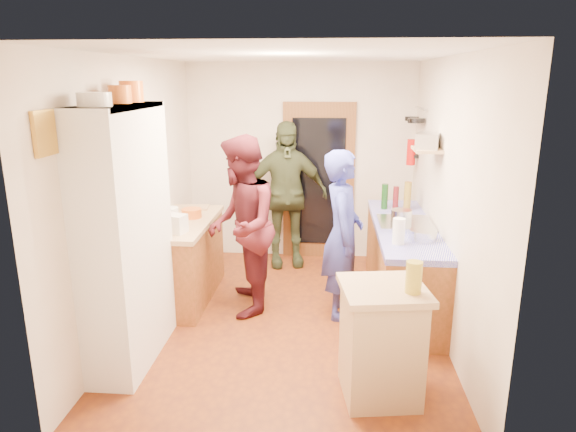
# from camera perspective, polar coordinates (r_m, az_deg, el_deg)

# --- Properties ---
(floor) EXTENTS (3.00, 4.00, 0.02)m
(floor) POSITION_cam_1_polar(r_m,az_deg,el_deg) (5.39, -0.02, -11.46)
(floor) COLOR brown
(floor) RESTS_ON ground
(ceiling) EXTENTS (3.00, 4.00, 0.02)m
(ceiling) POSITION_cam_1_polar(r_m,az_deg,el_deg) (4.82, -0.02, 17.60)
(ceiling) COLOR silver
(ceiling) RESTS_ON ground
(wall_back) EXTENTS (3.00, 0.02, 2.60)m
(wall_back) POSITION_cam_1_polar(r_m,az_deg,el_deg) (6.91, 1.36, 5.96)
(wall_back) COLOR beige
(wall_back) RESTS_ON ground
(wall_front) EXTENTS (3.00, 0.02, 2.60)m
(wall_front) POSITION_cam_1_polar(r_m,az_deg,el_deg) (3.03, -3.16, -6.25)
(wall_front) COLOR beige
(wall_front) RESTS_ON ground
(wall_left) EXTENTS (0.02, 4.00, 2.60)m
(wall_left) POSITION_cam_1_polar(r_m,az_deg,el_deg) (5.28, -16.58, 2.45)
(wall_left) COLOR beige
(wall_left) RESTS_ON ground
(wall_right) EXTENTS (0.02, 4.00, 2.60)m
(wall_right) POSITION_cam_1_polar(r_m,az_deg,el_deg) (5.05, 17.32, 1.83)
(wall_right) COLOR beige
(wall_right) RESTS_ON ground
(door_frame) EXTENTS (0.95, 0.06, 2.10)m
(door_frame) POSITION_cam_1_polar(r_m,az_deg,el_deg) (6.91, 3.40, 3.82)
(door_frame) COLOR brown
(door_frame) RESTS_ON ground
(door_glass) EXTENTS (0.70, 0.02, 1.70)m
(door_glass) POSITION_cam_1_polar(r_m,az_deg,el_deg) (6.87, 3.39, 3.76)
(door_glass) COLOR black
(door_glass) RESTS_ON door_frame
(hutch_body) EXTENTS (0.40, 1.20, 2.20)m
(hutch_body) POSITION_cam_1_polar(r_m,az_deg,el_deg) (4.54, -17.48, -2.27)
(hutch_body) COLOR silver
(hutch_body) RESTS_ON ground
(hutch_top_shelf) EXTENTS (0.40, 1.14, 0.04)m
(hutch_top_shelf) POSITION_cam_1_polar(r_m,az_deg,el_deg) (4.35, -18.62, 11.43)
(hutch_top_shelf) COLOR silver
(hutch_top_shelf) RESTS_ON hutch_body
(plate_stack) EXTENTS (0.24, 0.24, 0.10)m
(plate_stack) POSITION_cam_1_polar(r_m,az_deg,el_deg) (4.02, -20.73, 12.02)
(plate_stack) COLOR white
(plate_stack) RESTS_ON hutch_top_shelf
(orange_pot_a) EXTENTS (0.18, 0.18, 0.14)m
(orange_pot_a) POSITION_cam_1_polar(r_m,az_deg,el_deg) (4.45, -18.17, 12.72)
(orange_pot_a) COLOR orange
(orange_pot_a) RESTS_ON hutch_top_shelf
(orange_pot_b) EXTENTS (0.20, 0.20, 0.18)m
(orange_pot_b) POSITION_cam_1_polar(r_m,az_deg,el_deg) (4.68, -17.01, 13.10)
(orange_pot_b) COLOR orange
(orange_pot_b) RESTS_ON hutch_top_shelf
(left_counter_base) EXTENTS (0.60, 1.40, 0.85)m
(left_counter_base) POSITION_cam_1_polar(r_m,az_deg,el_deg) (5.84, -11.52, -4.99)
(left_counter_base) COLOR #A1552B
(left_counter_base) RESTS_ON ground
(left_counter_top) EXTENTS (0.64, 1.44, 0.05)m
(left_counter_top) POSITION_cam_1_polar(r_m,az_deg,el_deg) (5.70, -11.75, -0.74)
(left_counter_top) COLOR tan
(left_counter_top) RESTS_ON left_counter_base
(toaster) EXTENTS (0.28, 0.23, 0.19)m
(toaster) POSITION_cam_1_polar(r_m,az_deg,el_deg) (5.25, -12.62, -0.82)
(toaster) COLOR white
(toaster) RESTS_ON left_counter_top
(kettle) EXTENTS (0.22, 0.22, 0.20)m
(kettle) POSITION_cam_1_polar(r_m,az_deg,el_deg) (5.48, -12.96, -0.10)
(kettle) COLOR white
(kettle) RESTS_ON left_counter_top
(orange_bowl) EXTENTS (0.26, 0.26, 0.10)m
(orange_bowl) POSITION_cam_1_polar(r_m,az_deg,el_deg) (5.78, -10.66, 0.32)
(orange_bowl) COLOR orange
(orange_bowl) RESTS_ON left_counter_top
(chopping_board) EXTENTS (0.32, 0.24, 0.02)m
(chopping_board) POSITION_cam_1_polar(r_m,az_deg,el_deg) (6.18, -10.22, 0.95)
(chopping_board) COLOR tan
(chopping_board) RESTS_ON left_counter_top
(right_counter_base) EXTENTS (0.60, 2.20, 0.84)m
(right_counter_base) POSITION_cam_1_polar(r_m,az_deg,el_deg) (5.72, 12.53, -5.53)
(right_counter_base) COLOR #A1552B
(right_counter_base) RESTS_ON ground
(right_counter_top) EXTENTS (0.62, 2.22, 0.06)m
(right_counter_top) POSITION_cam_1_polar(r_m,az_deg,el_deg) (5.58, 12.80, -1.20)
(right_counter_top) COLOR #0F09C1
(right_counter_top) RESTS_ON right_counter_base
(hob) EXTENTS (0.55, 0.58, 0.04)m
(hob) POSITION_cam_1_polar(r_m,az_deg,el_deg) (5.54, 12.87, -0.79)
(hob) COLOR silver
(hob) RESTS_ON right_counter_top
(pot_on_hob) EXTENTS (0.21, 0.21, 0.14)m
(pot_on_hob) POSITION_cam_1_polar(r_m,az_deg,el_deg) (5.45, 12.48, -0.03)
(pot_on_hob) COLOR silver
(pot_on_hob) RESTS_ON hob
(bottle_a) EXTENTS (0.08, 0.08, 0.30)m
(bottle_a) POSITION_cam_1_polar(r_m,az_deg,el_deg) (6.14, 10.69, 2.15)
(bottle_a) COLOR #143F14
(bottle_a) RESTS_ON right_counter_top
(bottle_b) EXTENTS (0.08, 0.08, 0.27)m
(bottle_b) POSITION_cam_1_polar(r_m,az_deg,el_deg) (6.17, 11.88, 2.00)
(bottle_b) COLOR #591419
(bottle_b) RESTS_ON right_counter_top
(bottle_c) EXTENTS (0.11, 0.11, 0.33)m
(bottle_c) POSITION_cam_1_polar(r_m,az_deg,el_deg) (6.15, 13.14, 2.19)
(bottle_c) COLOR olive
(bottle_c) RESTS_ON right_counter_top
(paper_towel) EXTENTS (0.14, 0.14, 0.25)m
(paper_towel) POSITION_cam_1_polar(r_m,az_deg,el_deg) (4.88, 12.21, -1.66)
(paper_towel) COLOR white
(paper_towel) RESTS_ON right_counter_top
(mixing_bowl) EXTENTS (0.28, 0.28, 0.10)m
(mixing_bowl) POSITION_cam_1_polar(r_m,az_deg,el_deg) (5.07, 14.78, -2.05)
(mixing_bowl) COLOR silver
(mixing_bowl) RESTS_ON right_counter_top
(island_base) EXTENTS (0.62, 0.62, 0.86)m
(island_base) POSITION_cam_1_polar(r_m,az_deg,el_deg) (4.10, 10.28, -13.90)
(island_base) COLOR tan
(island_base) RESTS_ON ground
(island_top) EXTENTS (0.70, 0.70, 0.05)m
(island_top) POSITION_cam_1_polar(r_m,az_deg,el_deg) (3.90, 10.60, -8.04)
(island_top) COLOR tan
(island_top) RESTS_ON island_base
(cutting_board) EXTENTS (0.39, 0.33, 0.02)m
(cutting_board) POSITION_cam_1_polar(r_m,az_deg,el_deg) (3.93, 9.71, -7.66)
(cutting_board) COLOR white
(cutting_board) RESTS_ON island_top
(oil_jar) EXTENTS (0.13, 0.13, 0.23)m
(oil_jar) POSITION_cam_1_polar(r_m,az_deg,el_deg) (3.79, 13.80, -6.62)
(oil_jar) COLOR #AD9E2D
(oil_jar) RESTS_ON island_top
(pan_rail) EXTENTS (0.02, 0.65, 0.02)m
(pan_rail) POSITION_cam_1_polar(r_m,az_deg,el_deg) (6.43, 14.52, 11.52)
(pan_rail) COLOR silver
(pan_rail) RESTS_ON wall_right
(pan_hang_a) EXTENTS (0.18, 0.18, 0.05)m
(pan_hang_a) POSITION_cam_1_polar(r_m,az_deg,el_deg) (6.25, 14.15, 10.26)
(pan_hang_a) COLOR black
(pan_hang_a) RESTS_ON pan_rail
(pan_hang_b) EXTENTS (0.16, 0.16, 0.05)m
(pan_hang_b) POSITION_cam_1_polar(r_m,az_deg,el_deg) (6.45, 13.86, 10.24)
(pan_hang_b) COLOR black
(pan_hang_b) RESTS_ON pan_rail
(pan_hang_c) EXTENTS (0.17, 0.17, 0.05)m
(pan_hang_c) POSITION_cam_1_polar(r_m,az_deg,el_deg) (6.65, 13.60, 10.47)
(pan_hang_c) COLOR black
(pan_hang_c) RESTS_ON pan_rail
(wall_shelf) EXTENTS (0.26, 0.42, 0.03)m
(wall_shelf) POSITION_cam_1_polar(r_m,az_deg,el_deg) (5.39, 15.19, 7.12)
(wall_shelf) COLOR tan
(wall_shelf) RESTS_ON wall_right
(radio) EXTENTS (0.29, 0.35, 0.15)m
(radio) POSITION_cam_1_polar(r_m,az_deg,el_deg) (5.38, 15.25, 8.07)
(radio) COLOR silver
(radio) RESTS_ON wall_shelf
(ext_bracket) EXTENTS (0.06, 0.10, 0.04)m
(ext_bracket) POSITION_cam_1_polar(r_m,az_deg,el_deg) (6.66, 14.02, 6.46)
(ext_bracket) COLOR black
(ext_bracket) RESTS_ON wall_right
(fire_extinguisher) EXTENTS (0.11, 0.11, 0.32)m
(fire_extinguisher) POSITION_cam_1_polar(r_m,az_deg,el_deg) (6.64, 13.53, 6.91)
(fire_extinguisher) COLOR red
(fire_extinguisher) RESTS_ON wall_right
(picture_frame) EXTENTS (0.03, 0.25, 0.30)m
(picture_frame) POSITION_cam_1_polar(r_m,az_deg,el_deg) (3.77, -25.44, 8.32)
(picture_frame) COLOR gold
(picture_frame) RESTS_ON wall_left
(person_hob) EXTENTS (0.42, 0.64, 1.73)m
(person_hob) POSITION_cam_1_polar(r_m,az_deg,el_deg) (5.20, 6.43, -2.19)
(person_hob) COLOR #353B9E
(person_hob) RESTS_ON ground
(person_left) EXTENTS (0.82, 0.99, 1.86)m
(person_left) POSITION_cam_1_polar(r_m,az_deg,el_deg) (5.32, -4.84, -1.00)
(person_left) COLOR #4A151D
(person_left) RESTS_ON ground
(person_back) EXTENTS (1.18, 0.68, 1.89)m
(person_back) POSITION_cam_1_polar(r_m,az_deg,el_deg) (6.61, -0.23, 2.38)
(person_back) COLOR #343C24
(person_back) RESTS_ON ground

